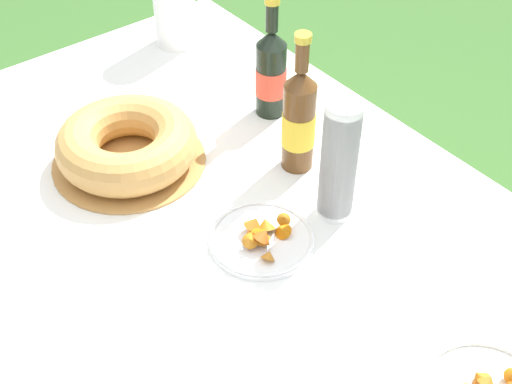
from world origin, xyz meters
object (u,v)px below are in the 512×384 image
cider_bottle_amber (299,119)px  paper_towel_roll (174,1)px  cup_stack (339,162)px  bundt_cake (127,145)px  snack_plate_left (262,237)px  juice_bottle_red (271,72)px

cider_bottle_amber → paper_towel_roll: (-0.60, 0.08, -0.00)m
cider_bottle_amber → paper_towel_roll: size_ratio=1.31×
cup_stack → cider_bottle_amber: size_ratio=0.83×
bundt_cake → cider_bottle_amber: cider_bottle_amber is taller
paper_towel_roll → cider_bottle_amber: bearing=-7.8°
snack_plate_left → bundt_cake: bearing=-168.0°
snack_plate_left → paper_towel_roll: (-0.73, 0.29, 0.11)m
juice_bottle_red → snack_plate_left: (0.33, -0.29, -0.10)m
paper_towel_roll → juice_bottle_red: bearing=-0.4°
cider_bottle_amber → juice_bottle_red: size_ratio=1.08×
bundt_cake → cider_bottle_amber: 0.37m
snack_plate_left → cup_stack: bearing=81.6°
cup_stack → cider_bottle_amber: 0.17m
bundt_cake → paper_towel_roll: paper_towel_roll is taller
bundt_cake → cup_stack: bearing=32.1°
cup_stack → snack_plate_left: size_ratio=1.29×
snack_plate_left → cider_bottle_amber: bearing=123.5°
juice_bottle_red → cup_stack: bearing=-18.6°
cup_stack → snack_plate_left: cup_stack is taller
bundt_cake → cider_bottle_amber: bearing=51.0°
bundt_cake → snack_plate_left: bearing=12.0°
cider_bottle_amber → juice_bottle_red: 0.21m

